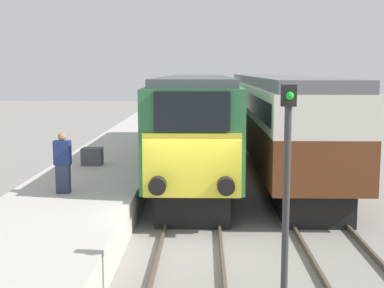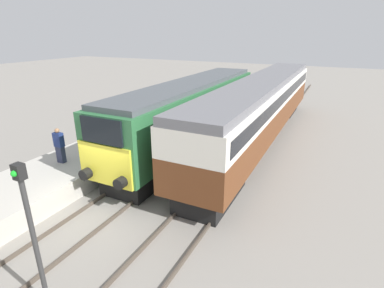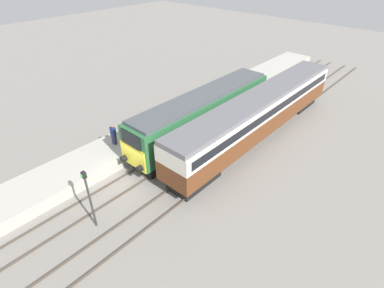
{
  "view_description": "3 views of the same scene",
  "coord_description": "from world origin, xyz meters",
  "px_view_note": "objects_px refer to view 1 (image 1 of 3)",
  "views": [
    {
      "loc": [
        0.31,
        -12.6,
        4.2
      ],
      "look_at": [
        0.0,
        0.63,
        2.36
      ],
      "focal_mm": 50.0,
      "sensor_mm": 36.0,
      "label": 1
    },
    {
      "loc": [
        7.55,
        -7.25,
        6.57
      ],
      "look_at": [
        1.7,
        4.63,
        1.6
      ],
      "focal_mm": 28.0,
      "sensor_mm": 36.0,
      "label": 2
    },
    {
      "loc": [
        13.85,
        -8.92,
        13.56
      ],
      "look_at": [
        1.7,
        4.63,
        1.6
      ],
      "focal_mm": 28.0,
      "sensor_mm": 36.0,
      "label": 3
    }
  ],
  "objects_px": {
    "locomotive": "(196,122)",
    "signal_post": "(287,180)",
    "passenger_carriage": "(275,111)",
    "luggage_crate": "(92,156)",
    "person_on_platform": "(63,163)"
  },
  "relations": [
    {
      "from": "locomotive",
      "to": "person_on_platform",
      "type": "relative_size",
      "value": 9.19
    },
    {
      "from": "locomotive",
      "to": "passenger_carriage",
      "type": "distance_m",
      "value": 4.57
    },
    {
      "from": "locomotive",
      "to": "person_on_platform",
      "type": "distance_m",
      "value": 7.35
    },
    {
      "from": "locomotive",
      "to": "signal_post",
      "type": "height_order",
      "value": "locomotive"
    },
    {
      "from": "signal_post",
      "to": "luggage_crate",
      "type": "bearing_deg",
      "value": 119.13
    },
    {
      "from": "passenger_carriage",
      "to": "person_on_platform",
      "type": "xyz_separation_m",
      "value": [
        -6.91,
        -9.48,
        -0.71
      ]
    },
    {
      "from": "person_on_platform",
      "to": "signal_post",
      "type": "distance_m",
      "value": 7.42
    },
    {
      "from": "locomotive",
      "to": "luggage_crate",
      "type": "xyz_separation_m",
      "value": [
        -3.64,
        -2.09,
        -1.04
      ]
    },
    {
      "from": "locomotive",
      "to": "signal_post",
      "type": "relative_size",
      "value": 3.82
    },
    {
      "from": "passenger_carriage",
      "to": "signal_post",
      "type": "height_order",
      "value": "signal_post"
    },
    {
      "from": "signal_post",
      "to": "luggage_crate",
      "type": "height_order",
      "value": "signal_post"
    },
    {
      "from": "locomotive",
      "to": "person_on_platform",
      "type": "xyz_separation_m",
      "value": [
        -3.51,
        -6.43,
        -0.52
      ]
    },
    {
      "from": "signal_post",
      "to": "luggage_crate",
      "type": "xyz_separation_m",
      "value": [
        -5.34,
        9.58,
        -1.17
      ]
    },
    {
      "from": "signal_post",
      "to": "person_on_platform",
      "type": "bearing_deg",
      "value": 134.87
    },
    {
      "from": "locomotive",
      "to": "luggage_crate",
      "type": "bearing_deg",
      "value": -150.07
    }
  ]
}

